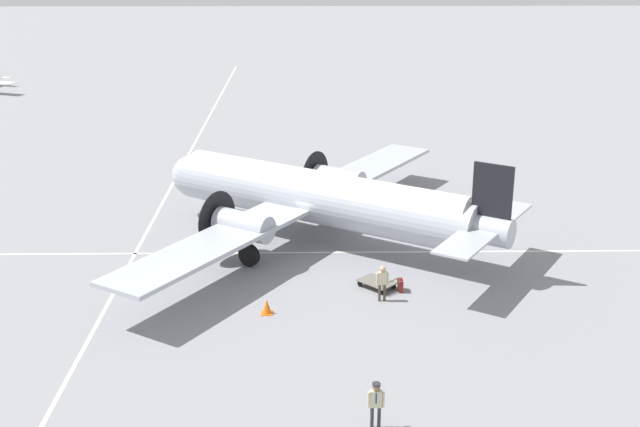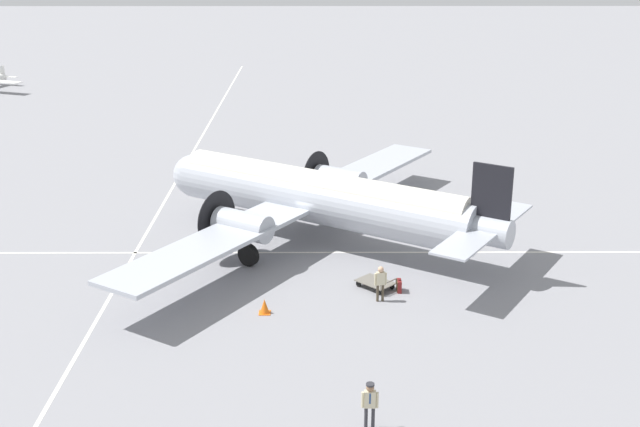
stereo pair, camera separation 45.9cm
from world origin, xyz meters
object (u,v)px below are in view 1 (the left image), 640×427
at_px(suitcase_upright_spare, 401,285).
at_px(crew_foreground, 376,400).
at_px(baggage_cart, 377,282).
at_px(airliner_main, 314,196).
at_px(traffic_cone, 267,307).
at_px(suitcase_near_door, 399,285).
at_px(passenger_boarding, 382,280).

bearing_deg(suitcase_upright_spare, crew_foreground, 169.28).
xyz_separation_m(suitcase_upright_spare, baggage_cart, (0.38, 1.04, -0.01)).
height_order(airliner_main, baggage_cart, airliner_main).
bearing_deg(airliner_main, baggage_cart, 148.11).
xyz_separation_m(suitcase_upright_spare, traffic_cone, (-2.16, 5.93, 0.02)).
xyz_separation_m(suitcase_near_door, traffic_cone, (-2.26, 5.88, 0.06)).
xyz_separation_m(passenger_boarding, suitcase_near_door, (1.08, -0.89, -0.75)).
bearing_deg(baggage_cart, airliner_main, -19.65).
distance_m(passenger_boarding, baggage_cart, 1.56).
bearing_deg(suitcase_near_door, traffic_cone, 111.01).
relative_size(suitcase_near_door, traffic_cone, 0.82).
distance_m(suitcase_upright_spare, traffic_cone, 6.31).
xyz_separation_m(airliner_main, traffic_cone, (-8.52, 2.06, -2.15)).
height_order(suitcase_upright_spare, traffic_cone, traffic_cone).
distance_m(passenger_boarding, traffic_cone, 5.17).
bearing_deg(suitcase_near_door, crew_foreground, 169.62).
height_order(suitcase_near_door, traffic_cone, traffic_cone).
height_order(passenger_boarding, traffic_cone, passenger_boarding).
distance_m(crew_foreground, suitcase_upright_spare, 10.80).
bearing_deg(traffic_cone, suitcase_upright_spare, -69.95).
relative_size(airliner_main, traffic_cone, 36.51).
relative_size(suitcase_near_door, suitcase_upright_spare, 0.88).
relative_size(airliner_main, crew_foreground, 14.32).
bearing_deg(suitcase_near_door, suitcase_upright_spare, -152.63).
height_order(airliner_main, suitcase_upright_spare, airliner_main).
height_order(passenger_boarding, baggage_cart, passenger_boarding).
height_order(crew_foreground, suitcase_near_door, crew_foreground).
relative_size(suitcase_near_door, baggage_cart, 0.28).
height_order(suitcase_upright_spare, baggage_cart, suitcase_upright_spare).
height_order(passenger_boarding, suitcase_near_door, passenger_boarding).
height_order(crew_foreground, passenger_boarding, crew_foreground).
distance_m(crew_foreground, suitcase_near_door, 10.88).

